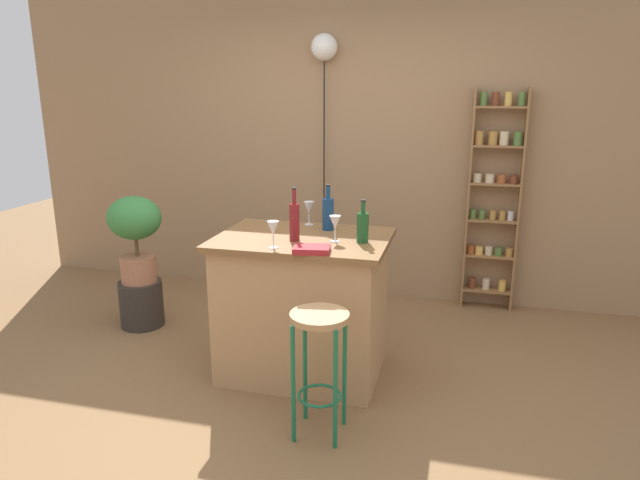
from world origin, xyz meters
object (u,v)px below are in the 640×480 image
object	(u,v)px
cookbook	(312,249)
pendant_globe_light	(324,51)
plant_stool	(142,303)
bottle_olive_oil	(363,226)
bar_stool	(320,346)
wine_glass_left	(273,229)
bottle_vinegar	(328,213)
potted_plant	(135,230)
spice_shelf	(494,196)
wine_glass_right	(309,208)
bottle_wine_red	(294,221)
wine_glass_center	(335,223)

from	to	relation	value
cookbook	pendant_globe_light	bearing A→B (deg)	92.91
pendant_globe_light	plant_stool	bearing A→B (deg)	-137.56
bottle_olive_oil	cookbook	world-z (taller)	bottle_olive_oil
bar_stool	cookbook	world-z (taller)	cookbook
wine_glass_left	bottle_vinegar	bearing A→B (deg)	67.99
potted_plant	pendant_globe_light	bearing A→B (deg)	42.44
wine_glass_left	cookbook	distance (m)	0.27
plant_stool	wine_glass_left	xyz separation A→B (m)	(1.38, -0.71, 0.88)
spice_shelf	pendant_globe_light	distance (m)	1.89
bottle_olive_oil	wine_glass_right	bearing A→B (deg)	140.67
bar_stool	bottle_vinegar	xyz separation A→B (m)	(-0.17, 0.89, 0.54)
bar_stool	wine_glass_left	xyz separation A→B (m)	(-0.38, 0.38, 0.54)
plant_stool	bottle_wine_red	xyz separation A→B (m)	(1.46, -0.52, 0.89)
wine_glass_right	spice_shelf	bearing A→B (deg)	43.05
wine_glass_right	wine_glass_left	bearing A→B (deg)	-94.23
potted_plant	wine_glass_right	distance (m)	1.46
bar_stool	pendant_globe_light	size ratio (longest dim) A/B	0.31
bottle_olive_oil	cookbook	xyz separation A→B (m)	(-0.25, -0.29, -0.08)
bar_stool	plant_stool	world-z (taller)	bar_stool
wine_glass_center	bottle_olive_oil	bearing A→B (deg)	9.21
bar_stool	cookbook	size ratio (longest dim) A/B	3.40
bar_stool	bottle_wine_red	xyz separation A→B (m)	(-0.31, 0.57, 0.55)
pendant_globe_light	cookbook	bearing A→B (deg)	-78.11
plant_stool	bottle_olive_oil	bearing A→B (deg)	-13.52
plant_stool	bottle_wine_red	size ratio (longest dim) A/B	1.11
bottle_olive_oil	wine_glass_center	xyz separation A→B (m)	(-0.17, -0.03, 0.02)
bottle_olive_oil	pendant_globe_light	world-z (taller)	pendant_globe_light
wine_glass_left	wine_glass_right	distance (m)	0.62
bottle_vinegar	bottle_olive_oil	bearing A→B (deg)	-42.27
potted_plant	bar_stool	bearing A→B (deg)	-31.62
wine_glass_center	pendant_globe_light	size ratio (longest dim) A/B	0.07
plant_stool	wine_glass_right	size ratio (longest dim) A/B	2.27
bottle_vinegar	bottle_olive_oil	xyz separation A→B (m)	(0.28, -0.26, -0.02)
wine_glass_left	wine_glass_center	bearing A→B (deg)	35.66
pendant_globe_light	bottle_vinegar	bearing A→B (deg)	-74.87
bottle_vinegar	cookbook	size ratio (longest dim) A/B	1.47
wine_glass_right	cookbook	distance (m)	0.69
bar_stool	plant_stool	xyz separation A→B (m)	(-1.76, 1.09, -0.34)
potted_plant	bottle_vinegar	distance (m)	1.63
potted_plant	bottle_vinegar	bearing A→B (deg)	-6.96
bottle_olive_oil	wine_glass_center	world-z (taller)	bottle_olive_oil
spice_shelf	bottle_olive_oil	xyz separation A→B (m)	(-0.83, -1.56, 0.05)
plant_stool	bottle_wine_red	distance (m)	1.78
spice_shelf	wine_glass_center	size ratio (longest dim) A/B	11.43
bar_stool	potted_plant	size ratio (longest dim) A/B	1.04
spice_shelf	bottle_vinegar	xyz separation A→B (m)	(-1.11, -1.30, 0.07)
bottle_wine_red	bottle_olive_oil	distance (m)	0.42
bottle_wine_red	bottle_olive_oil	size ratio (longest dim) A/B	1.26
bar_stool	pendant_globe_light	distance (m)	2.81
pendant_globe_light	wine_glass_left	bearing A→B (deg)	-85.33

